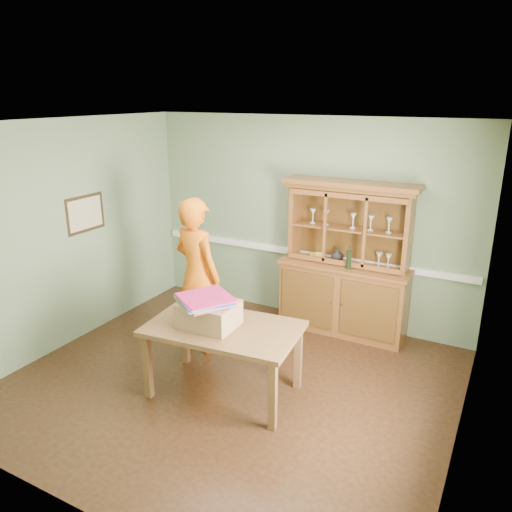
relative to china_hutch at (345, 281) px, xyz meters
The scene contains 14 objects.
floor 2.01m from the china_hutch, 109.61° to the right, with size 4.50×4.50×0.00m, color #432915.
ceiling 2.76m from the china_hutch, 109.61° to the right, with size 4.50×4.50×0.00m, color white.
wall_back 0.94m from the china_hutch, 160.82° to the left, with size 4.50×4.50×0.00m, color gray.
wall_left 3.45m from the china_hutch, 148.33° to the right, with size 4.00×4.00×0.00m, color gray.
wall_right 2.49m from the china_hutch, 47.76° to the right, with size 4.00×4.00×0.00m, color gray.
wall_front 3.89m from the china_hutch, 99.52° to the right, with size 4.50×4.50×0.00m, color gray.
chair_rail 0.70m from the china_hutch, 162.85° to the left, with size 4.41×0.05×0.08m, color white.
framed_map 3.34m from the china_hutch, 152.67° to the right, with size 0.03×0.60×0.46m.
window_panel 2.74m from the china_hutch, 52.51° to the right, with size 0.03×0.96×1.36m.
china_hutch is the anchor object (origin of this frame).
dining_table 2.04m from the china_hutch, 107.29° to the right, with size 1.59×1.05×0.75m.
cardboard_box 2.14m from the china_hutch, 110.19° to the right, with size 0.54×0.43×0.25m, color #9C6F50.
kite_stack 2.18m from the china_hutch, 110.87° to the right, with size 0.67×0.67×0.06m.
person 1.89m from the china_hutch, 138.03° to the right, with size 0.68×0.44×1.86m, color orange.
Camera 1 is at (2.44, -3.97, 2.96)m, focal length 35.00 mm.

